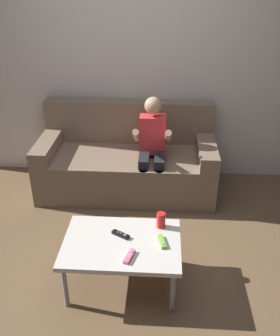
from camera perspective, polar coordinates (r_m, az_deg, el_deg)
name	(u,v)px	position (r m, az deg, el deg)	size (l,w,h in m)	color
ground_plane	(120,274)	(3.04, -3.10, -15.89)	(8.01, 8.01, 0.00)	brown
wall_back	(135,63)	(3.98, -0.76, 15.76)	(4.00, 0.05, 2.50)	beige
couch	(127,162)	(3.94, -1.96, 0.90)	(1.79, 0.80, 0.88)	#75604C
person_seated_on_couch	(152,145)	(3.63, 1.88, 3.48)	(0.36, 0.44, 1.04)	black
coffee_table	(122,246)	(2.74, -2.79, -11.75)	(0.84, 0.59, 0.39)	beige
game_remote_black_near_edge	(121,234)	(2.76, -2.96, -10.08)	(0.14, 0.10, 0.03)	black
game_remote_lime_center	(162,242)	(2.70, 3.35, -11.12)	(0.07, 0.14, 0.03)	#72C638
game_remote_pink_far_corner	(129,256)	(2.58, -1.63, -13.31)	(0.08, 0.14, 0.03)	pink
soda_can	(161,220)	(2.82, 3.21, -7.94)	(0.07, 0.07, 0.12)	red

